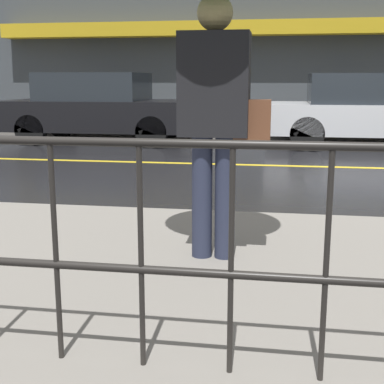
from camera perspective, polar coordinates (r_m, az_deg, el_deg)
ground_plane at (r=8.76m, az=16.61°, el=2.51°), size 80.00×80.00×0.00m
sidewalk_far at (r=13.28m, az=14.20°, el=6.00°), size 28.00×1.75×0.14m
lane_marking at (r=8.76m, az=16.61°, el=2.54°), size 25.20×0.12×0.01m
building_storefront at (r=14.31m, az=14.49°, el=18.31°), size 28.00×0.85×6.13m
pedestrian at (r=3.59m, az=2.58°, el=18.94°), size 1.00×1.00×2.15m
car_black at (r=11.97m, az=-9.77°, el=8.88°), size 4.18×1.85×1.50m
car_silver at (r=11.47m, az=18.46°, el=8.28°), size 4.25×1.80×1.48m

